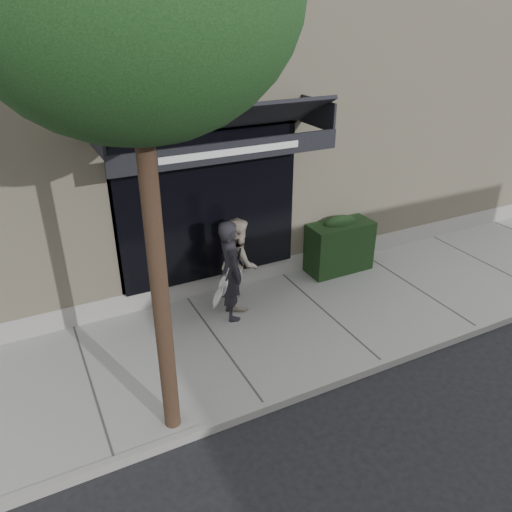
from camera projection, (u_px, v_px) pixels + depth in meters
ground at (325, 317)px, 8.76m from camera, size 80.00×80.00×0.00m
sidewalk at (325, 314)px, 8.73m from camera, size 20.00×3.00×0.12m
curb at (383, 365)px, 7.49m from camera, size 20.00×0.10×0.14m
building_facade at (211, 110)px, 11.48m from camera, size 14.30×8.04×5.64m
hedge at (338, 244)px, 9.90m from camera, size 1.30×0.70×1.14m
pedestrian_front at (231, 271)px, 8.20m from camera, size 0.81×0.95×1.75m
pedestrian_back at (239, 262)px, 8.63m from camera, size 0.79×0.95×1.61m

